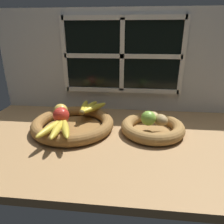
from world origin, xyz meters
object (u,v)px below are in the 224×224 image
at_px(fruit_bowl_left, 73,124).
at_px(potato_large, 153,117).
at_px(fruit_bowl_right, 152,128).
at_px(banana_bunch_back, 89,107).
at_px(lime_near, 148,118).
at_px(apple_golden_left, 61,111).
at_px(banana_bunch_front, 58,128).
at_px(apple_red_front, 61,115).
at_px(potato_small, 161,120).
at_px(chili_pepper, 156,119).

height_order(fruit_bowl_left, potato_large, potato_large).
distance_m(fruit_bowl_right, banana_bunch_back, 0.34).
relative_size(fruit_bowl_left, lime_near, 6.00).
xyz_separation_m(apple_golden_left, banana_bunch_front, (0.04, -0.15, -0.02)).
bearing_deg(apple_golden_left, apple_red_front, -69.35).
relative_size(potato_large, potato_small, 0.96).
bearing_deg(chili_pepper, banana_bunch_front, 179.36).
bearing_deg(banana_bunch_front, potato_large, 18.91).
distance_m(apple_golden_left, lime_near, 0.41).
xyz_separation_m(apple_red_front, banana_bunch_front, (0.01, -0.08, -0.02)).
relative_size(fruit_bowl_right, banana_bunch_front, 1.46).
relative_size(fruit_bowl_left, banana_bunch_back, 2.03).
height_order(apple_golden_left, chili_pepper, apple_golden_left).
height_order(banana_bunch_front, potato_large, potato_large).
relative_size(potato_large, lime_near, 1.03).
height_order(fruit_bowl_right, potato_large, potato_large).
height_order(apple_red_front, banana_bunch_back, apple_red_front).
bearing_deg(apple_red_front, banana_bunch_front, -79.82).
height_order(potato_large, chili_pepper, potato_large).
xyz_separation_m(lime_near, chili_pepper, (0.04, 0.04, -0.02)).
relative_size(lime_near, chili_pepper, 0.57).
relative_size(fruit_bowl_left, apple_red_front, 5.35).
xyz_separation_m(banana_bunch_front, lime_near, (0.36, 0.10, 0.02)).
bearing_deg(apple_golden_left, potato_small, -5.46).
relative_size(apple_red_front, banana_bunch_back, 0.38).
bearing_deg(potato_small, fruit_bowl_right, 135.00).
height_order(banana_bunch_front, chili_pepper, banana_bunch_front).
xyz_separation_m(fruit_bowl_left, lime_near, (0.35, -0.04, 0.06)).
bearing_deg(banana_bunch_back, apple_golden_left, -136.63).
distance_m(banana_bunch_front, potato_small, 0.43).
bearing_deg(apple_red_front, potato_small, 2.92).
height_order(apple_red_front, chili_pepper, apple_red_front).
relative_size(fruit_bowl_right, chili_pepper, 2.54).
bearing_deg(apple_golden_left, fruit_bowl_right, -1.82).
bearing_deg(potato_small, fruit_bowl_left, 175.68).
height_order(apple_red_front, potato_small, apple_red_front).
bearing_deg(apple_golden_left, fruit_bowl_left, -13.03).
relative_size(apple_golden_left, potato_large, 0.98).
height_order(fruit_bowl_left, chili_pepper, chili_pepper).
distance_m(apple_golden_left, potato_small, 0.46).
height_order(fruit_bowl_right, apple_red_front, apple_red_front).
height_order(apple_red_front, apple_golden_left, apple_red_front).
xyz_separation_m(fruit_bowl_right, potato_small, (0.03, -0.03, 0.05)).
xyz_separation_m(fruit_bowl_right, apple_golden_left, (-0.43, 0.01, 0.06)).
bearing_deg(potato_small, apple_red_front, -177.08).
height_order(fruit_bowl_left, apple_red_front, apple_red_front).
bearing_deg(potato_large, apple_golden_left, 178.18).
relative_size(banana_bunch_back, potato_large, 2.88).
bearing_deg(fruit_bowl_right, lime_near, -123.69).
bearing_deg(chili_pepper, fruit_bowl_left, 161.16).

